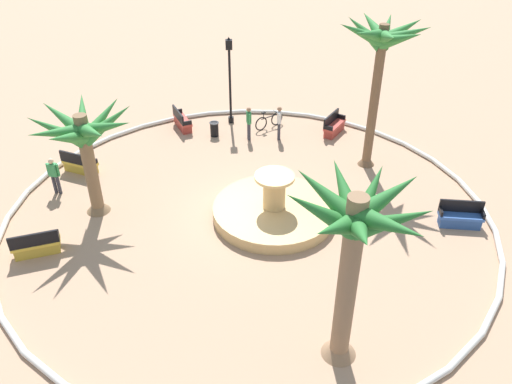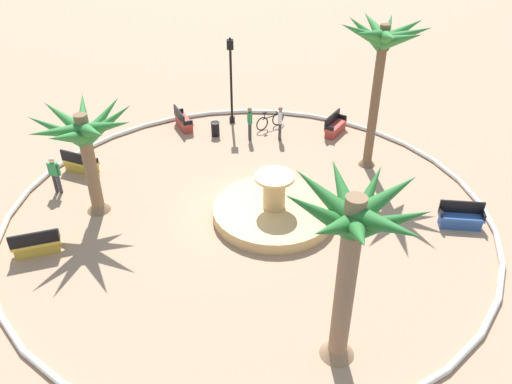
# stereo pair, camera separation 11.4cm
# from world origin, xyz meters

# --- Properties ---
(ground_plane) EXTENTS (80.00, 80.00, 0.00)m
(ground_plane) POSITION_xyz_m (0.00, 0.00, 0.00)
(ground_plane) COLOR tan
(plaza_curb) EXTENTS (18.43, 18.43, 0.20)m
(plaza_curb) POSITION_xyz_m (0.00, 0.00, 0.10)
(plaza_curb) COLOR silver
(plaza_curb) RESTS_ON ground
(fountain) EXTENTS (4.64, 4.64, 1.82)m
(fountain) POSITION_xyz_m (-0.95, 0.28, 0.28)
(fountain) COLOR tan
(fountain) RESTS_ON ground
(palm_tree_near_fountain) EXTENTS (3.63, 3.70, 6.45)m
(palm_tree_near_fountain) POSITION_xyz_m (-5.37, -3.44, 5.21)
(palm_tree_near_fountain) COLOR brown
(palm_tree_near_fountain) RESTS_ON ground
(palm_tree_by_curb) EXTENTS (3.55, 3.68, 5.51)m
(palm_tree_by_curb) POSITION_xyz_m (-2.25, 6.82, 4.12)
(palm_tree_by_curb) COLOR #8E6B4C
(palm_tree_by_curb) RESTS_ON ground
(palm_tree_mid_plaza) EXTENTS (3.94, 4.00, 4.32)m
(palm_tree_mid_plaza) POSITION_xyz_m (5.80, -0.41, 3.24)
(palm_tree_mid_plaza) COLOR brown
(palm_tree_mid_plaza) RESTS_ON ground
(bench_east) EXTENTS (1.68, 0.91, 1.00)m
(bench_east) POSITION_xyz_m (7.36, 2.08, 0.35)
(bench_east) COLOR gold
(bench_east) RESTS_ON ground
(bench_west) EXTENTS (1.06, 1.67, 1.00)m
(bench_west) POSITION_xyz_m (3.03, -7.47, 0.35)
(bench_west) COLOR #B73D33
(bench_west) RESTS_ON ground
(bench_north) EXTENTS (1.66, 1.14, 1.00)m
(bench_north) POSITION_xyz_m (7.15, -3.40, 0.35)
(bench_north) COLOR gold
(bench_north) RESTS_ON ground
(bench_southeast) EXTENTS (1.32, 1.60, 1.00)m
(bench_southeast) POSITION_xyz_m (-4.46, -6.53, 0.35)
(bench_southeast) COLOR #B73D33
(bench_southeast) RESTS_ON ground
(bench_southwest) EXTENTS (1.66, 0.75, 1.00)m
(bench_southwest) POSITION_xyz_m (-7.78, 1.21, 0.35)
(bench_southwest) COLOR #335BA8
(bench_southwest) RESTS_ON ground
(lamppost) EXTENTS (0.32, 0.32, 4.41)m
(lamppost) POSITION_xyz_m (0.58, -8.02, 2.58)
(lamppost) COLOR black
(lamppost) RESTS_ON ground
(trash_bin) EXTENTS (0.46, 0.46, 0.73)m
(trash_bin) POSITION_xyz_m (1.40, -6.56, 0.39)
(trash_bin) COLOR black
(trash_bin) RESTS_ON ground
(bicycle_red_frame) EXTENTS (1.46, 1.01, 0.94)m
(bicycle_red_frame) POSITION_xyz_m (-1.32, -7.30, 0.38)
(bicycle_red_frame) COLOR black
(bicycle_red_frame) RESTS_ON ground
(person_cyclist_helmet) EXTENTS (0.24, 0.53, 1.66)m
(person_cyclist_helmet) POSITION_xyz_m (-0.26, -6.12, 0.93)
(person_cyclist_helmet) COLOR #33333D
(person_cyclist_helmet) RESTS_ON ground
(person_cyclist_photo) EXTENTS (0.24, 0.53, 1.69)m
(person_cyclist_photo) POSITION_xyz_m (-1.70, -6.05, 0.95)
(person_cyclist_photo) COLOR #33333D
(person_cyclist_photo) RESTS_ON ground
(person_pedestrian_stroll) EXTENTS (0.52, 0.27, 1.62)m
(person_pedestrian_stroll) POSITION_xyz_m (7.69, -1.77, 0.90)
(person_pedestrian_stroll) COLOR #33333D
(person_pedestrian_stroll) RESTS_ON ground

